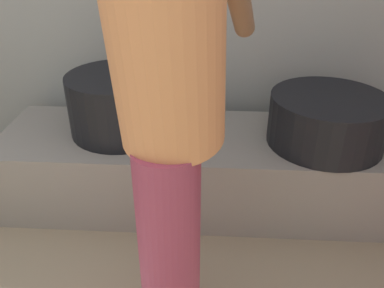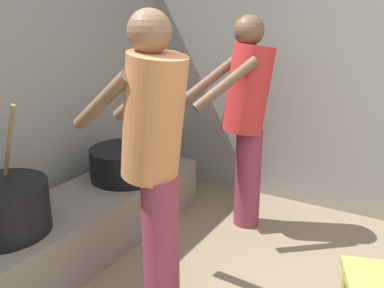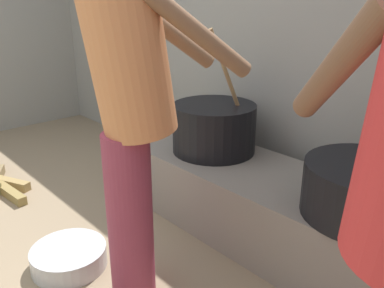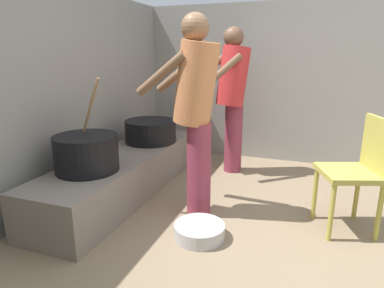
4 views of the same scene
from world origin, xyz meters
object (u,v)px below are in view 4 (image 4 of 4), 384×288
cooking_pot_main (87,153)px  metal_mixing_bowl (199,231)px  cook_in_orange_shirt (196,105)px  cook_in_red_shirt (232,92)px  chair_olive (358,169)px  cooking_pot_secondary (150,131)px

cooking_pot_main → metal_mixing_bowl: size_ratio=1.98×
cook_in_orange_shirt → metal_mixing_bowl: (-0.39, -0.17, -0.87)m
cooking_pot_main → metal_mixing_bowl: (-0.05, -0.99, -0.49)m
cook_in_red_shirt → chair_olive: bearing=-129.2°
cook_in_orange_shirt → cook_in_red_shirt: (1.11, -0.04, -0.01)m
cook_in_orange_shirt → chair_olive: size_ratio=1.84×
cooking_pot_main → metal_mixing_bowl: cooking_pot_main is taller
cooking_pot_main → chair_olive: 2.10m
metal_mixing_bowl → cooking_pot_secondary: bearing=41.1°
cook_in_red_shirt → metal_mixing_bowl: 1.73m
cooking_pot_secondary → metal_mixing_bowl: (-1.05, -0.92, -0.46)m
cook_in_orange_shirt → cooking_pot_secondary: bearing=48.5°
chair_olive → metal_mixing_bowl: size_ratio=2.33×
cooking_pot_secondary → metal_mixing_bowl: 1.46m
cooking_pot_main → cook_in_orange_shirt: 0.97m
cooking_pot_secondary → cook_in_orange_shirt: cook_in_orange_shirt is taller
cooking_pot_main → cook_in_orange_shirt: bearing=-67.3°
cook_in_orange_shirt → cook_in_red_shirt: 1.11m
cooking_pot_secondary → cook_in_orange_shirt: (-0.66, -0.75, 0.42)m
cooking_pot_secondary → cook_in_red_shirt: (0.45, -0.79, 0.40)m
cook_in_red_shirt → metal_mixing_bowl: cook_in_red_shirt is taller
cook_in_orange_shirt → cooking_pot_main: bearing=112.7°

